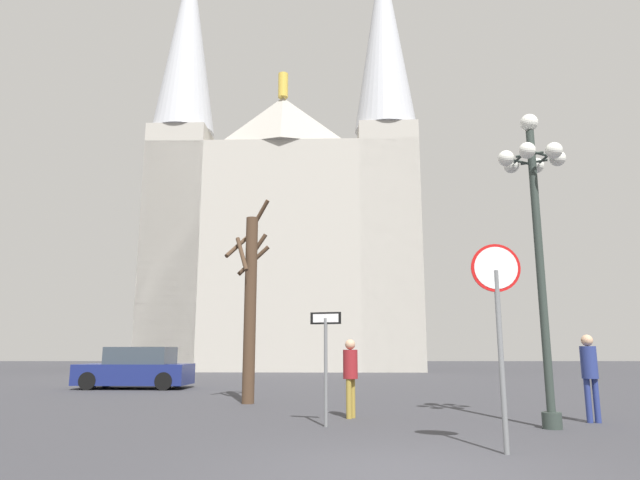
% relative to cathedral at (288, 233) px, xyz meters
% --- Properties ---
extents(ground_plane, '(120.00, 120.00, 0.00)m').
position_rel_cathedral_xyz_m(ground_plane, '(3.47, -33.41, -9.95)').
color(ground_plane, '#38383D').
extents(cathedral, '(19.17, 12.71, 32.27)m').
position_rel_cathedral_xyz_m(cathedral, '(0.00, 0.00, 0.00)').
color(cathedral, '#ADA89E').
rests_on(cathedral, ground).
extents(stop_sign, '(0.73, 0.11, 3.03)m').
position_rel_cathedral_xyz_m(stop_sign, '(5.15, -32.19, -7.84)').
color(stop_sign, slate).
rests_on(stop_sign, ground).
extents(one_way_arrow_sign, '(0.61, 0.23, 2.19)m').
position_rel_cathedral_xyz_m(one_way_arrow_sign, '(2.61, -29.37, -8.56)').
color(one_way_arrow_sign, slate).
rests_on(one_way_arrow_sign, ground).
extents(street_lamp, '(1.39, 1.24, 6.27)m').
position_rel_cathedral_xyz_m(street_lamp, '(6.85, -29.64, -5.78)').
color(street_lamp, '#2D3833').
rests_on(street_lamp, ground).
extents(bare_tree, '(1.27, 1.25, 5.78)m').
position_rel_cathedral_xyz_m(bare_tree, '(0.52, -24.81, -7.13)').
color(bare_tree, '#473323').
rests_on(bare_tree, ground).
extents(parked_car_near_navy, '(4.17, 2.01, 1.53)m').
position_rel_cathedral_xyz_m(parked_car_near_navy, '(-4.41, -19.10, -9.23)').
color(parked_car_near_navy, navy).
rests_on(parked_car_near_navy, ground).
extents(pedestrian_walking, '(0.32, 0.32, 1.67)m').
position_rel_cathedral_xyz_m(pedestrian_walking, '(3.16, -28.06, -8.93)').
color(pedestrian_walking, olive).
rests_on(pedestrian_walking, ground).
extents(pedestrian_standing, '(0.32, 0.32, 1.76)m').
position_rel_cathedral_xyz_m(pedestrian_standing, '(8.04, -28.80, -8.87)').
color(pedestrian_standing, navy).
rests_on(pedestrian_standing, ground).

